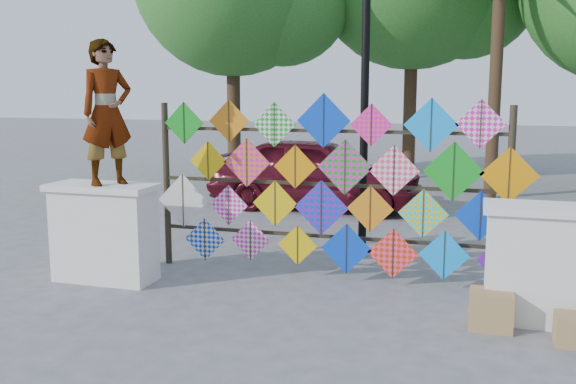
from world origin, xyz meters
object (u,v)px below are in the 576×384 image
object	(u,v)px
kite_rack	(333,188)
vendor_woman	(107,113)
lamppost	(365,75)
sedan	(316,172)

from	to	relation	value
kite_rack	vendor_woman	distance (m)	3.02
vendor_woman	lamppost	bearing A→B (deg)	-18.79
vendor_woman	sedan	size ratio (longest dim) A/B	0.41
sedan	lamppost	distance (m)	4.45
sedan	lamppost	world-z (taller)	lamppost
vendor_woman	sedan	distance (m)	6.15
lamppost	kite_rack	bearing A→B (deg)	-97.90
vendor_woman	lamppost	xyz separation A→B (m)	(2.88, 2.20, 0.50)
kite_rack	lamppost	bearing A→B (deg)	82.10
kite_rack	sedan	size ratio (longest dim) A/B	1.12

